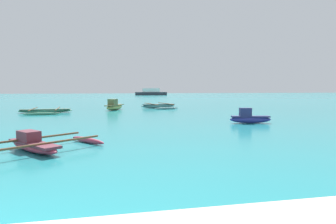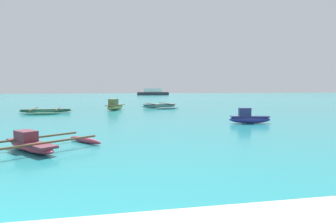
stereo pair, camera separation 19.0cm
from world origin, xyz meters
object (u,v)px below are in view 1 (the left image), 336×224
moored_boat_1 (46,111)px  distant_ferry (151,92)px  moored_boat_0 (249,118)px  moored_boat_4 (33,145)px  moored_boat_2 (158,106)px  moored_boat_3 (114,106)px

moored_boat_1 → distant_ferry: 64.61m
moored_boat_0 → moored_boat_4: moored_boat_0 is taller
moored_boat_1 → moored_boat_2: size_ratio=0.97×
moored_boat_4 → distant_ferry: (15.64, 77.90, 0.63)m
moored_boat_3 → distant_ferry: distant_ferry is taller
moored_boat_3 → moored_boat_0: bearing=-123.2°
moored_boat_0 → moored_boat_1: moored_boat_0 is taller
moored_boat_0 → moored_boat_4: (-10.29, -5.69, -0.10)m
moored_boat_3 → moored_boat_2: bearing=-39.7°
moored_boat_1 → moored_boat_0: bearing=-42.1°
distant_ferry → moored_boat_3: bearing=-101.9°
moored_boat_0 → moored_boat_3: (-7.24, 12.24, 0.05)m
moored_boat_3 → distant_ferry: 61.28m
distant_ferry → moored_boat_2: bearing=-97.9°
moored_boat_0 → moored_boat_2: size_ratio=0.49×
moored_boat_4 → distant_ferry: 79.46m
moored_boat_0 → moored_boat_3: 14.22m
moored_boat_0 → moored_boat_1: size_ratio=0.50×
moored_boat_4 → distant_ferry: distant_ferry is taller
moored_boat_3 → moored_boat_1: bearing=136.1°
moored_boat_2 → moored_boat_4: (-7.56, -19.94, -0.01)m
moored_boat_3 → moored_boat_4: bearing=-163.5°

